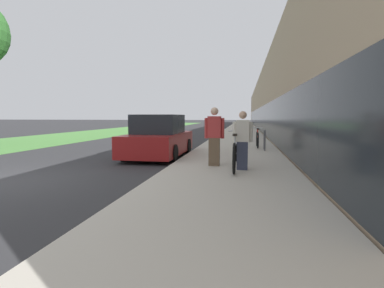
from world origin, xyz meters
name	(u,v)px	position (x,y,z in m)	size (l,w,h in m)	color
sidewalk_slab	(240,133)	(5.24, 21.00, 0.06)	(3.51, 70.00, 0.12)	#BCB5A5
storefront_facade	(304,104)	(12.03, 29.00, 2.84)	(10.01, 70.00, 5.69)	tan
lawn_strip	(125,130)	(-7.17, 25.00, 0.02)	(6.59, 70.00, 0.03)	#518E42
tandem_bicycle	(235,152)	(5.34, 2.51, 0.53)	(0.52, 2.89, 0.97)	black
person_rider	(242,140)	(5.53, 2.14, 0.89)	(0.52, 0.20, 1.53)	#33384C
person_bystander	(214,137)	(4.74, 2.64, 0.94)	(0.56, 0.22, 1.64)	brown
bike_rack_hoop	(265,138)	(6.41, 6.89, 0.63)	(0.05, 0.60, 0.84)	#4C4C51
cruiser_bike_nearest	(257,139)	(6.16, 7.94, 0.49)	(0.52, 1.65, 0.88)	black
parked_sedan_curbside	(159,138)	(2.46, 4.92, 0.70)	(1.90, 4.09, 1.57)	maroon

